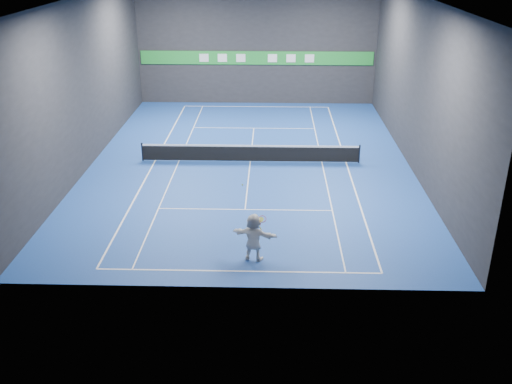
{
  "coord_description": "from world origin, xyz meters",
  "views": [
    {
      "loc": [
        1.22,
        -30.64,
        11.6
      ],
      "look_at": [
        0.56,
        -7.73,
        1.5
      ],
      "focal_mm": 40.0,
      "sensor_mm": 36.0,
      "label": 1
    }
  ],
  "objects_px": {
    "player": "(254,237)",
    "tennis_racket": "(262,220)",
    "tennis_net": "(250,153)",
    "tennis_ball": "(242,185)"
  },
  "relations": [
    {
      "from": "tennis_net",
      "to": "tennis_racket",
      "type": "distance_m",
      "value": 11.01
    },
    {
      "from": "tennis_net",
      "to": "tennis_racket",
      "type": "height_order",
      "value": "tennis_racket"
    },
    {
      "from": "player",
      "to": "tennis_net",
      "type": "height_order",
      "value": "player"
    },
    {
      "from": "tennis_ball",
      "to": "tennis_racket",
      "type": "distance_m",
      "value": 1.6
    },
    {
      "from": "player",
      "to": "tennis_racket",
      "type": "height_order",
      "value": "player"
    },
    {
      "from": "tennis_ball",
      "to": "tennis_net",
      "type": "xyz_separation_m",
      "value": [
        -0.13,
        10.72,
        -2.57
      ]
    },
    {
      "from": "player",
      "to": "tennis_net",
      "type": "relative_size",
      "value": 0.16
    },
    {
      "from": "player",
      "to": "tennis_racket",
      "type": "relative_size",
      "value": 3.05
    },
    {
      "from": "player",
      "to": "tennis_ball",
      "type": "relative_size",
      "value": 32.12
    },
    {
      "from": "player",
      "to": "tennis_ball",
      "type": "distance_m",
      "value": 2.18
    }
  ]
}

